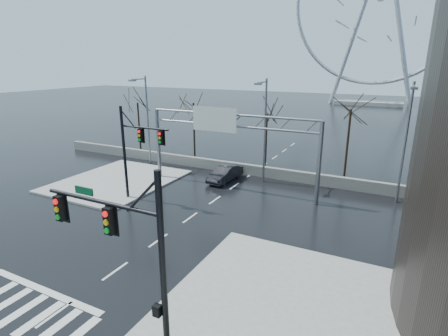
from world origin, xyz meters
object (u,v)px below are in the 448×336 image
Objects in this scene: signal_mast_near at (131,247)px; car at (225,174)px; ferris_wheel at (380,4)px; signal_mast_far at (134,146)px; sign_gantry at (226,135)px.

car is (-6.66, 21.04, -4.11)m from signal_mast_near.
car is at bearing -94.77° from ferris_wheel.
signal_mast_far is at bearing 130.26° from signal_mast_near.
sign_gantry is at bearing 47.53° from signal_mast_far.
ferris_wheel is (5.38, 80.04, 20.95)m from sign_gantry.
sign_gantry is 0.32× the size of ferris_wheel.
signal_mast_near is at bearing -89.92° from ferris_wheel.
signal_mast_near is 17.03m from signal_mast_far.
signal_mast_far is at bearing -112.61° from car.
signal_mast_far is 1.73× the size of car.
car is (4.35, 8.04, -4.07)m from signal_mast_far.
signal_mast_near is 19.79m from sign_gantry.
ferris_wheel is at bearing 86.16° from sign_gantry.
ferris_wheel is 10.98× the size of car.
signal_mast_far reaches higher than sign_gantry.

